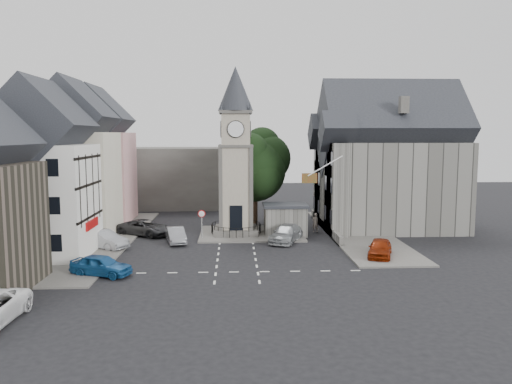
{
  "coord_description": "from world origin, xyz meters",
  "views": [
    {
      "loc": [
        -0.13,
        -40.34,
        9.82
      ],
      "look_at": [
        1.83,
        5.0,
        4.55
      ],
      "focal_mm": 35.0,
      "sensor_mm": 36.0,
      "label": 1
    }
  ],
  "objects_px": {
    "clock_tower": "(236,152)",
    "pedestrian": "(315,223)",
    "stone_shelter": "(285,219)",
    "car_east_red": "(380,248)",
    "car_west_blue": "(101,265)"
  },
  "relations": [
    {
      "from": "car_east_red",
      "to": "pedestrian",
      "type": "height_order",
      "value": "pedestrian"
    },
    {
      "from": "pedestrian",
      "to": "car_east_red",
      "type": "bearing_deg",
      "value": 89.96
    },
    {
      "from": "car_west_blue",
      "to": "car_east_red",
      "type": "height_order",
      "value": "car_west_blue"
    },
    {
      "from": "clock_tower",
      "to": "pedestrian",
      "type": "height_order",
      "value": "clock_tower"
    },
    {
      "from": "stone_shelter",
      "to": "pedestrian",
      "type": "height_order",
      "value": "stone_shelter"
    },
    {
      "from": "car_east_red",
      "to": "clock_tower",
      "type": "bearing_deg",
      "value": 159.49
    },
    {
      "from": "clock_tower",
      "to": "stone_shelter",
      "type": "height_order",
      "value": "clock_tower"
    },
    {
      "from": "stone_shelter",
      "to": "car_west_blue",
      "type": "distance_m",
      "value": 19.65
    },
    {
      "from": "clock_tower",
      "to": "car_east_red",
      "type": "bearing_deg",
      "value": -39.99
    },
    {
      "from": "stone_shelter",
      "to": "pedestrian",
      "type": "xyz_separation_m",
      "value": [
        3.2,
        1.46,
        -0.59
      ]
    },
    {
      "from": "clock_tower",
      "to": "car_west_blue",
      "type": "relative_size",
      "value": 3.71
    },
    {
      "from": "car_east_red",
      "to": "pedestrian",
      "type": "relative_size",
      "value": 2.28
    },
    {
      "from": "clock_tower",
      "to": "pedestrian",
      "type": "xyz_separation_m",
      "value": [
        8.0,
        0.97,
        -7.16
      ]
    },
    {
      "from": "pedestrian",
      "to": "clock_tower",
      "type": "bearing_deg",
      "value": -11.35
    },
    {
      "from": "car_east_red",
      "to": "stone_shelter",
      "type": "bearing_deg",
      "value": 145.68
    }
  ]
}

